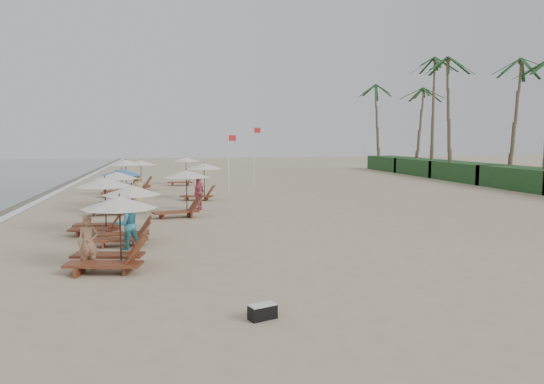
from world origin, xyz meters
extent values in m
plane|color=tan|center=(0.00, 0.00, 0.00)|extent=(160.00, 160.00, 0.00)
cube|color=white|center=(-11.20, 10.00, 0.01)|extent=(0.50, 140.00, 0.02)
cube|color=#193D1C|center=(22.00, 14.50, 0.80)|extent=(3.20, 8.00, 1.60)
cube|color=#193D1C|center=(22.00, 22.00, 0.80)|extent=(3.20, 8.00, 1.60)
cube|color=#193D1C|center=(22.00, 29.50, 0.80)|extent=(3.20, 8.00, 1.60)
cube|color=#193D1C|center=(22.00, 37.00, 0.80)|extent=(3.20, 8.00, 1.60)
cylinder|color=brown|center=(22.90, 18.00, 4.90)|extent=(0.36, 0.36, 9.80)
cylinder|color=brown|center=(21.10, 23.20, 5.30)|extent=(0.36, 0.36, 10.60)
cylinder|color=brown|center=(22.00, 28.40, 5.70)|extent=(0.36, 0.36, 11.40)
cylinder|color=brown|center=(22.90, 33.60, 4.50)|extent=(0.36, 0.36, 9.00)
cylinder|color=brown|center=(21.10, 38.80, 4.90)|extent=(0.36, 0.36, 9.80)
cylinder|color=black|center=(-5.03, -3.08, 1.01)|extent=(0.05, 0.05, 2.02)
cone|color=white|center=(-5.03, -3.08, 1.92)|extent=(2.19, 2.19, 0.35)
cylinder|color=black|center=(-4.92, 0.57, 1.00)|extent=(0.05, 0.05, 2.01)
cone|color=white|center=(-4.92, 0.57, 1.91)|extent=(2.08, 2.08, 0.35)
cylinder|color=black|center=(-6.09, 2.83, 1.06)|extent=(0.05, 0.05, 2.12)
cone|color=white|center=(-6.09, 2.83, 2.02)|extent=(2.25, 2.25, 0.35)
cylinder|color=black|center=(-6.12, 8.22, 1.01)|extent=(0.05, 0.05, 2.01)
cone|color=white|center=(-6.12, 8.22, 1.91)|extent=(2.16, 2.16, 0.35)
cylinder|color=black|center=(-6.07, 10.60, 1.01)|extent=(0.05, 0.05, 2.01)
cone|color=#3C72B1|center=(-6.07, 10.60, 1.91)|extent=(2.27, 2.27, 0.35)
cylinder|color=black|center=(-6.25, 16.16, 1.14)|extent=(0.05, 0.05, 2.28)
cone|color=white|center=(-6.25, 16.16, 2.18)|extent=(2.11, 2.11, 0.35)
cylinder|color=black|center=(-5.48, 19.73, 1.05)|extent=(0.05, 0.05, 2.10)
cone|color=white|center=(-5.48, 19.73, 2.00)|extent=(2.10, 2.10, 0.35)
cylinder|color=black|center=(-2.76, 6.59, 1.07)|extent=(0.05, 0.05, 2.15)
cone|color=white|center=(-2.76, 6.59, 2.05)|extent=(2.24, 2.24, 0.35)
cylinder|color=black|center=(-1.44, 13.20, 1.07)|extent=(0.05, 0.05, 2.15)
cone|color=white|center=(-1.44, 13.20, 2.05)|extent=(2.24, 2.24, 0.35)
cylinder|color=black|center=(-2.15, 23.32, 1.07)|extent=(0.05, 0.05, 2.15)
cone|color=white|center=(-2.15, 23.32, 2.05)|extent=(2.24, 2.24, 0.35)
imported|color=tan|center=(-5.92, -3.08, 0.78)|extent=(0.62, 0.46, 1.56)
imported|color=teal|center=(-5.02, -0.49, 0.85)|extent=(1.03, 0.94, 1.71)
imported|color=brown|center=(-5.19, 4.18, 0.92)|extent=(1.01, 1.34, 1.85)
imported|color=#B44851|center=(-2.06, 8.59, 0.90)|extent=(0.87, 1.14, 1.81)
imported|color=tan|center=(-5.29, 10.97, 0.95)|extent=(0.93, 1.09, 1.90)
cube|color=black|center=(-1.80, -8.05, 0.14)|extent=(0.64, 0.47, 0.29)
cube|color=silver|center=(-1.80, -8.05, 0.30)|extent=(0.61, 0.44, 0.04)
cylinder|color=silver|center=(0.58, 17.80, 2.07)|extent=(0.08, 0.08, 4.14)
cube|color=red|center=(0.86, 17.80, 3.74)|extent=(0.55, 0.02, 0.40)
cylinder|color=silver|center=(3.02, 21.52, 2.37)|extent=(0.08, 0.08, 4.74)
cube|color=red|center=(3.30, 21.52, 4.34)|extent=(0.55, 0.02, 0.40)
camera|label=1|loc=(-3.70, -18.25, 3.76)|focal=34.02mm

